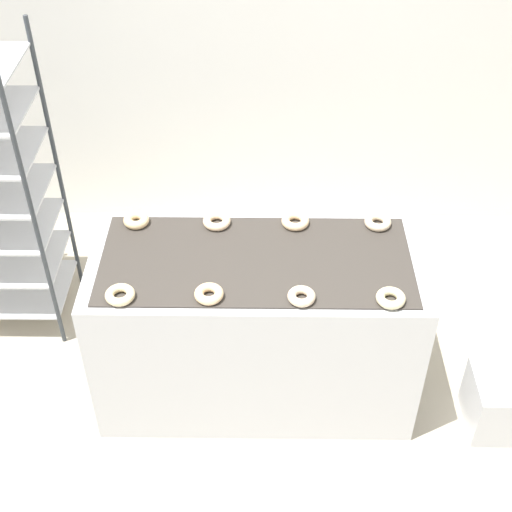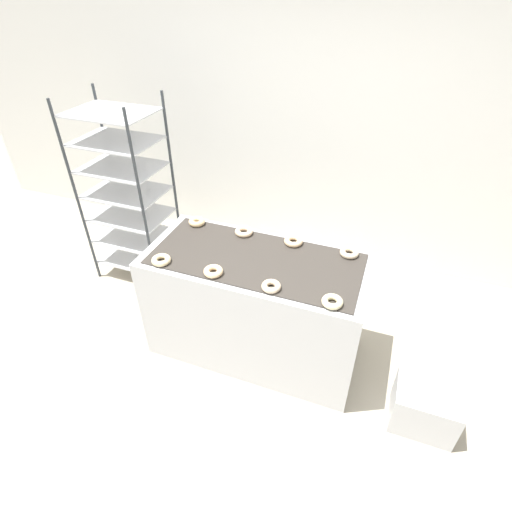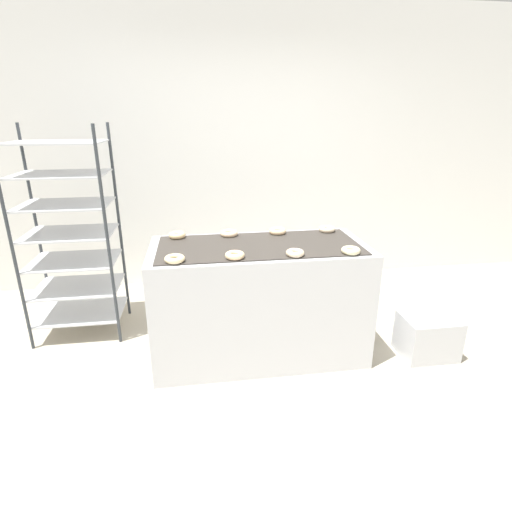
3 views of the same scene
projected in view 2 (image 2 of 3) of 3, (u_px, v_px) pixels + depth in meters
ground_plane at (225, 408)px, 2.75m from camera, size 14.00×14.00×0.00m
wall_back at (316, 116)px, 3.54m from camera, size 8.00×0.05×2.80m
fryer_machine at (256, 306)px, 2.96m from camera, size 1.54×0.71×0.87m
baking_rack_cart at (127, 192)px, 3.53m from camera, size 0.69×0.52×1.68m
glaze_bin at (424, 407)px, 2.58m from camera, size 0.40×0.31×0.32m
donut_near_left at (161, 260)px, 2.66m from camera, size 0.13×0.13×0.04m
donut_near_midleft at (213, 271)px, 2.56m from camera, size 0.13×0.13×0.04m
donut_near_midright at (271, 286)px, 2.44m from camera, size 0.12×0.12×0.04m
donut_near_right at (332, 302)px, 2.32m from camera, size 0.13×0.13×0.04m
donut_far_left at (197, 222)px, 3.05m from camera, size 0.12×0.12×0.04m
donut_far_midleft at (244, 232)px, 2.94m from camera, size 0.13×0.13×0.04m
donut_far_midright at (293, 241)px, 2.84m from camera, size 0.13×0.13×0.04m
donut_far_right at (349, 253)px, 2.72m from camera, size 0.13×0.13×0.04m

